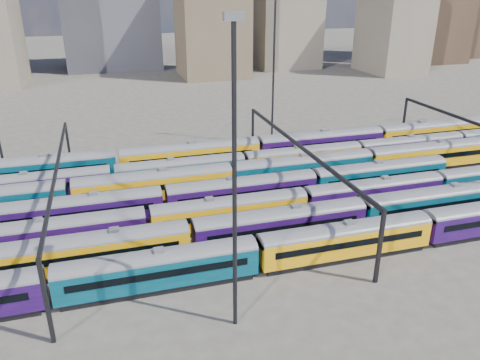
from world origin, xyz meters
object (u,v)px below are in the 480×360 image
object	(u,v)px
rake_0	(425,224)
rake_1	(191,234)
rake_2	(148,219)
mast_2	(234,175)

from	to	relation	value
rake_0	rake_1	bearing A→B (deg)	168.96
rake_2	mast_2	xyz separation A→B (m)	(5.58, -17.00, 11.47)
rake_0	rake_2	world-z (taller)	rake_0
mast_2	rake_2	bearing A→B (deg)	108.18
rake_2	mast_2	bearing A→B (deg)	-71.82
rake_1	rake_0	bearing A→B (deg)	-11.04
rake_1	mast_2	bearing A→B (deg)	-82.59
rake_0	rake_1	xyz separation A→B (m)	(-25.64, 5.00, 0.09)
rake_2	mast_2	world-z (taller)	mast_2
rake_1	rake_2	world-z (taller)	rake_1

